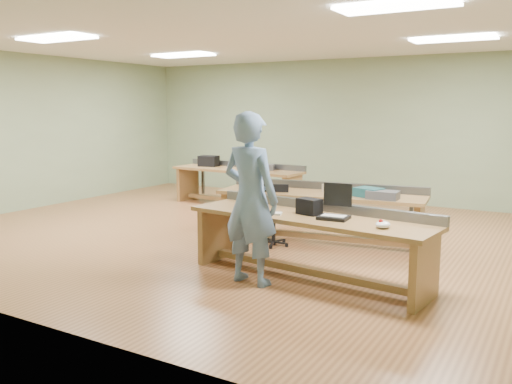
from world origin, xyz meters
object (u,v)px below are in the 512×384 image
parts_bin_grey (383,195)px  parts_bin_teal (369,192)px  camera_bag (309,206)px  workbench_back (238,178)px  mug (331,191)px  drinks_can (324,188)px  workbench_front (310,231)px  workbench_mid (321,205)px  laptop_base (334,218)px  task_chair (274,223)px  person (250,199)px

parts_bin_grey → parts_bin_teal: bearing=159.3°
camera_bag → parts_bin_grey: bearing=90.2°
workbench_back → mug: 3.60m
drinks_can → workbench_front: bearing=-71.9°
workbench_mid → parts_bin_grey: parts_bin_grey is taller
laptop_base → workbench_back: bearing=130.0°
task_chair → parts_bin_grey: 1.60m
workbench_front → parts_bin_grey: 1.56m
parts_bin_grey → mug: size_ratio=3.52×
workbench_back → laptop_base: (3.59, -3.73, 0.21)m
laptop_base → workbench_front: bearing=161.4°
task_chair → workbench_front: bearing=-68.4°
camera_bag → parts_bin_teal: size_ratio=0.76×
camera_bag → drinks_can: camera_bag is taller
camera_bag → workbench_back: bearing=147.8°
workbench_back → parts_bin_teal: parts_bin_teal is taller
person → parts_bin_teal: size_ratio=5.41×
task_chair → parts_bin_teal: (1.27, 0.40, 0.50)m
task_chair → parts_bin_grey: bearing=-9.5°
task_chair → parts_bin_grey: size_ratio=2.09×
mug → drinks_can: drinks_can is taller
laptop_base → parts_bin_teal: bearing=91.6°
workbench_front → parts_bin_teal: (0.16, 1.58, 0.25)m
workbench_mid → camera_bag: size_ratio=11.35×
workbench_front → workbench_back: bearing=138.6°
parts_bin_grey → drinks_can: (-0.94, 0.18, 0.00)m
workbench_back → drinks_can: bearing=-32.7°
person → laptop_base: person is taller
workbench_mid → camera_bag: bearing=-79.0°
workbench_front → drinks_can: drinks_can is taller
workbench_mid → task_chair: task_chair is taller
workbench_back → camera_bag: 4.86m
mug → drinks_can: size_ratio=1.01×
workbench_mid → mug: size_ratio=26.07×
camera_bag → task_chair: size_ratio=0.31×
workbench_back → parts_bin_grey: 4.25m
workbench_mid → person: person is taller
person → camera_bag: 0.72m
workbench_back → parts_bin_grey: parts_bin_grey is taller
parts_bin_teal → camera_bag: bearing=-97.0°
workbench_front → mug: size_ratio=25.63×
drinks_can → workbench_back: bearing=144.1°
camera_bag → mug: bearing=118.8°
workbench_mid → mug: workbench_mid is taller
parts_bin_grey → workbench_front: bearing=-104.5°
workbench_front → laptop_base: bearing=-8.0°
camera_bag → task_chair: camera_bag is taller
workbench_front → person: size_ratio=1.56×
camera_bag → drinks_can: (-0.52, 1.65, -0.03)m
workbench_front → mug: (-0.37, 1.53, 0.24)m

